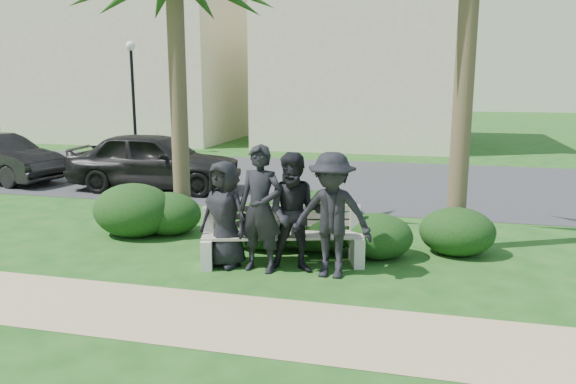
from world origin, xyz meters
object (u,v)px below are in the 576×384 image
object	(u,v)px
park_bench	(283,240)
man_a	(224,214)
man_c	(295,213)
street_lamp	(132,77)
man_d	(332,215)
car_a	(155,161)
man_b	(260,209)

from	to	relation	value
park_bench	man_a	distance (m)	1.01
park_bench	man_c	distance (m)	0.65
street_lamp	man_c	xyz separation A→B (m)	(9.29, -11.88, -2.03)
street_lamp	man_d	size ratio (longest dim) A/B	2.31
street_lamp	car_a	size ratio (longest dim) A/B	0.95
street_lamp	man_d	bearing A→B (deg)	-50.52
street_lamp	park_bench	xyz separation A→B (m)	(9.03, -11.59, -2.55)
man_b	car_a	xyz separation A→B (m)	(-4.56, 5.46, -0.20)
man_a	man_b	xyz separation A→B (m)	(0.60, -0.08, 0.13)
street_lamp	man_a	bearing A→B (deg)	-55.51
park_bench	man_a	size ratio (longest dim) A/B	1.60
car_a	park_bench	bearing A→B (deg)	-140.44
street_lamp	man_c	size ratio (longest dim) A/B	2.35
man_c	car_a	distance (m)	7.40
street_lamp	man_a	distance (m)	14.58
street_lamp	man_b	bearing A→B (deg)	-53.76
park_bench	car_a	xyz separation A→B (m)	(-4.82, 5.08, 0.37)
park_bench	man_b	size ratio (longest dim) A/B	1.38
park_bench	man_d	xyz separation A→B (m)	(0.82, -0.37, 0.53)
street_lamp	man_c	world-z (taller)	street_lamp
street_lamp	car_a	world-z (taller)	street_lamp
park_bench	car_a	size ratio (longest dim) A/B	0.59
street_lamp	park_bench	size ratio (longest dim) A/B	1.61
park_bench	man_b	xyz separation A→B (m)	(-0.25, -0.38, 0.57)
park_bench	man_b	bearing A→B (deg)	-140.54
car_a	man_a	bearing A→B (deg)	-147.58
man_c	car_a	world-z (taller)	man_c
man_b	man_d	xyz separation A→B (m)	(1.08, 0.01, -0.04)
man_d	man_a	bearing A→B (deg)	179.80
man_a	man_c	distance (m)	1.12
park_bench	street_lamp	bearing A→B (deg)	111.33
man_a	man_d	size ratio (longest dim) A/B	0.90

